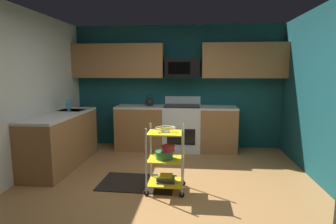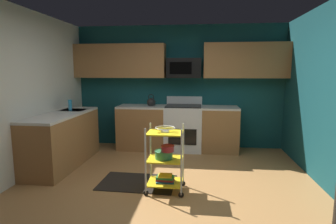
% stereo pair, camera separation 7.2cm
% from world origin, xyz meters
% --- Properties ---
extents(floor, '(4.40, 4.80, 0.04)m').
position_xyz_m(floor, '(0.00, 0.00, -0.02)').
color(floor, '#A87542').
rests_on(floor, ground).
extents(wall_back, '(4.52, 0.06, 2.60)m').
position_xyz_m(wall_back, '(0.00, 2.43, 1.30)').
color(wall_back, '#14474C').
rests_on(wall_back, ground).
extents(wall_left, '(0.06, 4.80, 2.60)m').
position_xyz_m(wall_left, '(-2.23, 0.00, 1.30)').
color(wall_left, silver).
rests_on(wall_left, ground).
extents(counter_run, '(3.44, 2.39, 0.92)m').
position_xyz_m(counter_run, '(-0.81, 1.60, 0.46)').
color(counter_run, '#9E6B3D').
rests_on(counter_run, ground).
extents(oven_range, '(0.76, 0.65, 1.10)m').
position_xyz_m(oven_range, '(0.13, 2.10, 0.48)').
color(oven_range, white).
rests_on(oven_range, ground).
extents(upper_cabinets, '(4.40, 0.33, 0.70)m').
position_xyz_m(upper_cabinets, '(-0.03, 2.23, 1.85)').
color(upper_cabinets, '#9E6B3D').
extents(microwave, '(0.70, 0.39, 0.40)m').
position_xyz_m(microwave, '(0.13, 2.21, 1.70)').
color(microwave, black).
extents(rolling_cart, '(0.54, 0.39, 0.91)m').
position_xyz_m(rolling_cart, '(0.01, 0.06, 0.45)').
color(rolling_cart, silver).
rests_on(rolling_cart, ground).
extents(fruit_bowl, '(0.27, 0.27, 0.07)m').
position_xyz_m(fruit_bowl, '(0.01, 0.06, 0.88)').
color(fruit_bowl, silver).
rests_on(fruit_bowl, rolling_cart).
extents(mixing_bowl_large, '(0.25, 0.25, 0.11)m').
position_xyz_m(mixing_bowl_large, '(-0.01, 0.06, 0.52)').
color(mixing_bowl_large, '#387F4C').
rests_on(mixing_bowl_large, rolling_cart).
extents(mixing_bowl_small, '(0.18, 0.18, 0.08)m').
position_xyz_m(mixing_bowl_small, '(0.04, 0.03, 0.62)').
color(mixing_bowl_small, maroon).
rests_on(mixing_bowl_small, rolling_cart).
extents(book_stack, '(0.26, 0.21, 0.10)m').
position_xyz_m(book_stack, '(0.01, 0.06, 0.17)').
color(book_stack, '#1E4C8C').
rests_on(book_stack, rolling_cart).
extents(kettle, '(0.21, 0.18, 0.26)m').
position_xyz_m(kettle, '(-0.55, 2.10, 1.00)').
color(kettle, black).
rests_on(kettle, counter_run).
extents(dish_soap_bottle, '(0.06, 0.06, 0.20)m').
position_xyz_m(dish_soap_bottle, '(-1.91, 1.25, 1.02)').
color(dish_soap_bottle, '#2D8CBF').
rests_on(dish_soap_bottle, counter_run).
extents(floor_rug, '(1.12, 0.73, 0.01)m').
position_xyz_m(floor_rug, '(-0.44, 0.28, 0.01)').
color(floor_rug, black).
rests_on(floor_rug, ground).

